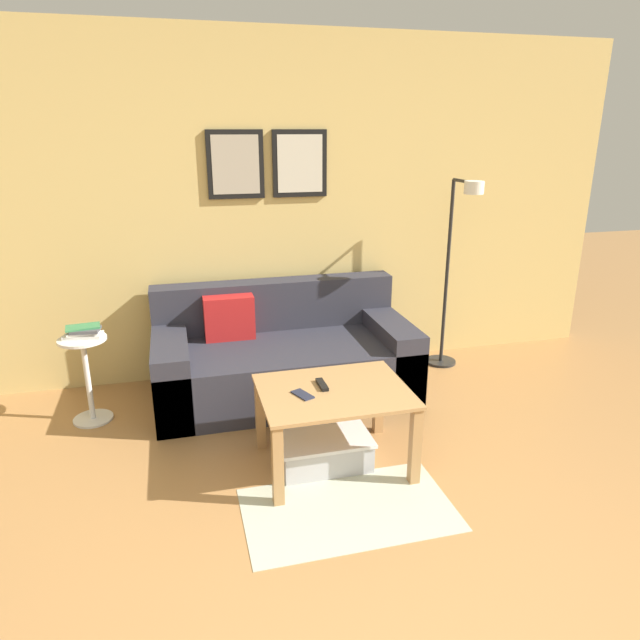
% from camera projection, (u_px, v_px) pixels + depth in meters
% --- Properties ---
extents(wall_back, '(5.60, 0.09, 2.55)m').
position_uv_depth(wall_back, '(271.00, 210.00, 4.32)').
color(wall_back, '#D6B76B').
rests_on(wall_back, ground_plane).
extents(area_rug, '(1.08, 0.63, 0.01)m').
position_uv_depth(area_rug, '(348.00, 509.00, 2.94)').
color(area_rug, '#B2B79E').
rests_on(area_rug, ground_plane).
extents(couch, '(1.84, 0.92, 0.77)m').
position_uv_depth(couch, '(283.00, 358.00, 4.19)').
color(couch, '#2D2D38').
rests_on(couch, ground_plane).
extents(coffee_table, '(0.84, 0.66, 0.48)m').
position_uv_depth(coffee_table, '(334.00, 404.00, 3.23)').
color(coffee_table, '#AD7F4C').
rests_on(coffee_table, ground_plane).
extents(storage_bin, '(0.54, 0.37, 0.19)m').
position_uv_depth(storage_bin, '(323.00, 449.00, 3.32)').
color(storage_bin, '#B2B2B7').
rests_on(storage_bin, ground_plane).
extents(floor_lamp, '(0.25, 0.50, 1.52)m').
position_uv_depth(floor_lamp, '(456.00, 265.00, 4.39)').
color(floor_lamp, black).
rests_on(floor_lamp, ground_plane).
extents(side_table, '(0.30, 0.30, 0.59)m').
position_uv_depth(side_table, '(87.00, 372.00, 3.74)').
color(side_table, silver).
rests_on(side_table, ground_plane).
extents(book_stack, '(0.25, 0.16, 0.07)m').
position_uv_depth(book_stack, '(84.00, 332.00, 3.68)').
color(book_stack, silver).
rests_on(book_stack, side_table).
extents(remote_control, '(0.04, 0.15, 0.02)m').
position_uv_depth(remote_control, '(322.00, 385.00, 3.24)').
color(remote_control, black).
rests_on(remote_control, coffee_table).
extents(cell_phone, '(0.12, 0.15, 0.01)m').
position_uv_depth(cell_phone, '(303.00, 395.00, 3.13)').
color(cell_phone, '#1E2338').
rests_on(cell_phone, coffee_table).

